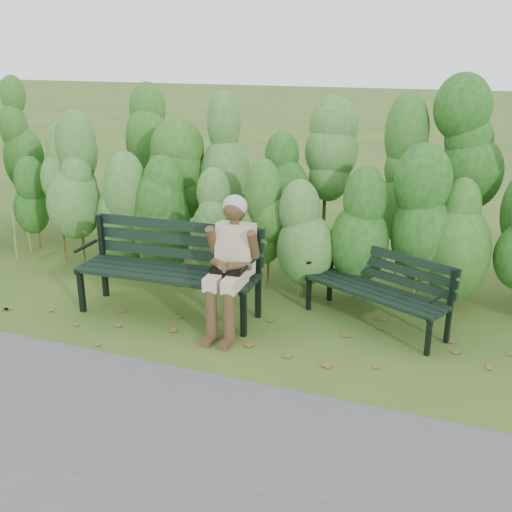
% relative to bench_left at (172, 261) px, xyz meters
% --- Properties ---
extents(ground, '(80.00, 80.00, 0.00)m').
position_rel_bench_left_xyz_m(ground, '(0.97, -0.22, -0.61)').
color(ground, '#2F541E').
extents(footpath, '(60.00, 2.50, 0.01)m').
position_rel_bench_left_xyz_m(footpath, '(0.97, -2.42, -0.60)').
color(footpath, '#474749').
rests_on(footpath, ground).
extents(hedge_band, '(11.04, 1.67, 2.42)m').
position_rel_bench_left_xyz_m(hedge_band, '(0.97, 1.64, 0.65)').
color(hedge_band, '#47381E').
rests_on(hedge_band, ground).
extents(leaf_litter, '(5.88, 2.23, 0.01)m').
position_rel_bench_left_xyz_m(leaf_litter, '(0.93, -0.27, -0.61)').
color(leaf_litter, brown).
rests_on(leaf_litter, ground).
extents(bench_left, '(2.09, 0.76, 1.03)m').
position_rel_bench_left_xyz_m(bench_left, '(0.00, 0.00, 0.00)').
color(bench_left, black).
rests_on(bench_left, ground).
extents(bench_right, '(1.69, 1.15, 0.81)m').
position_rel_bench_left_xyz_m(bench_right, '(2.27, 0.51, -0.13)').
color(bench_right, black).
rests_on(bench_right, ground).
extents(seated_woman, '(0.57, 0.83, 1.45)m').
position_rel_bench_left_xyz_m(seated_woman, '(0.81, -0.17, 0.22)').
color(seated_woman, '#C5BC8F').
rests_on(seated_woman, ground).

